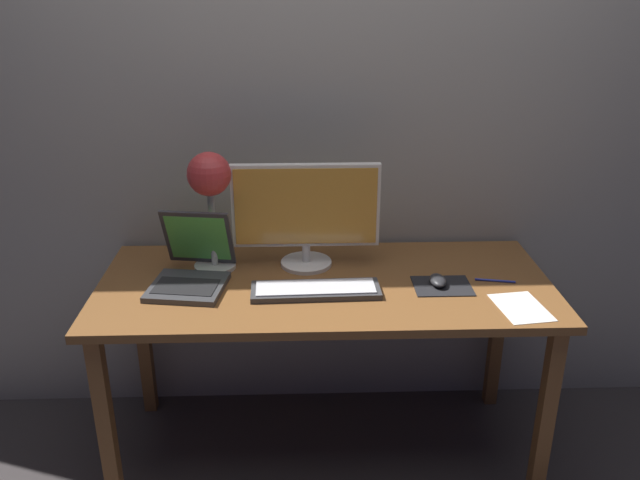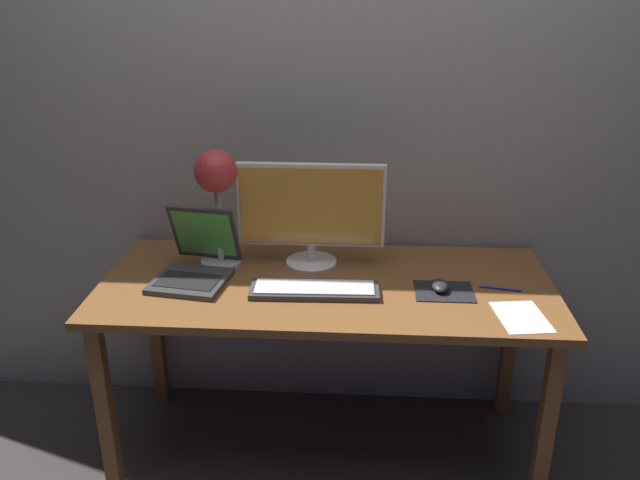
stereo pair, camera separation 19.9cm
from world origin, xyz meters
name	(u,v)px [view 1 (the left image)]	position (x,y,z in m)	size (l,w,h in m)	color
ground_plane	(324,449)	(0.00, 0.00, 0.00)	(4.80, 4.80, 0.00)	#383333
back_wall	(321,102)	(0.00, 0.40, 1.30)	(4.80, 0.06, 2.60)	#9E998E
desk	(325,301)	(0.00, 0.00, 0.66)	(1.60, 0.70, 0.74)	brown
monitor	(306,211)	(-0.06, 0.14, 0.95)	(0.54, 0.19, 0.39)	silver
keyboard_main	(316,290)	(-0.04, -0.09, 0.75)	(0.44, 0.15, 0.03)	#38383A
laptop	(193,263)	(-0.47, 0.03, 0.81)	(0.29, 0.36, 0.24)	#38383A
desk_lamp	(210,184)	(-0.40, 0.13, 1.06)	(0.16, 0.16, 0.44)	beige
mousepad	(442,286)	(0.41, -0.05, 0.74)	(0.20, 0.16, 0.00)	black
mouse	(438,280)	(0.39, -0.05, 0.76)	(0.06, 0.10, 0.03)	#28282B
paper_sheet_near_mouse	(521,307)	(0.63, -0.22, 0.74)	(0.15, 0.21, 0.00)	white
pen	(495,281)	(0.60, -0.02, 0.74)	(0.01, 0.01, 0.14)	#2633A5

